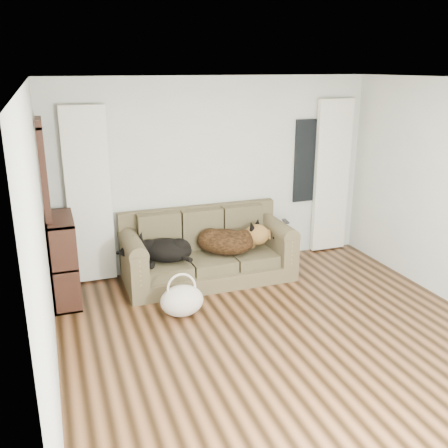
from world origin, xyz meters
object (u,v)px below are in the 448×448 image
object	(u,v)px
dog_shepherd	(229,243)
bookshelf	(63,261)
dog_black_lab	(162,251)
sofa	(208,247)
tote_bag	(182,302)

from	to	relation	value
dog_shepherd	bookshelf	xyz separation A→B (m)	(-2.09, 0.03, 0.01)
dog_black_lab	sofa	bearing A→B (deg)	31.63
dog_shepherd	bookshelf	world-z (taller)	bookshelf
tote_bag	bookshelf	size ratio (longest dim) A/B	0.48
sofa	dog_black_lab	bearing A→B (deg)	-178.83
dog_shepherd	tote_bag	distance (m)	1.26
sofa	dog_black_lab	distance (m)	0.62
dog_black_lab	tote_bag	distance (m)	0.92
dog_black_lab	tote_bag	size ratio (longest dim) A/B	1.38
tote_bag	sofa	bearing A→B (deg)	55.50
dog_black_lab	bookshelf	size ratio (longest dim) A/B	0.66
sofa	tote_bag	xyz separation A→B (m)	(-0.60, -0.87, -0.29)
dog_black_lab	dog_shepherd	bearing A→B (deg)	29.17
dog_shepherd	dog_black_lab	bearing A→B (deg)	32.17
sofa	dog_shepherd	distance (m)	0.28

